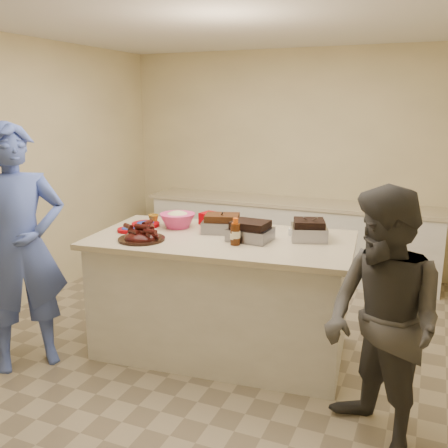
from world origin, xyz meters
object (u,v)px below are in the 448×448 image
at_px(bbq_bottle_b, 235,245).
at_px(guest_blue, 31,362).
at_px(bbq_bottle_a, 234,245).
at_px(roasting_pan, 309,239).
at_px(mustard_bottle, 222,231).
at_px(rib_platter, 142,240).
at_px(plastic_cup, 154,224).
at_px(guest_gray, 373,444).
at_px(island, 222,349).
at_px(coleslaw_bowl, 178,227).

height_order(bbq_bottle_b, guest_blue, bbq_bottle_b).
bearing_deg(bbq_bottle_a, roasting_pan, 37.51).
relative_size(mustard_bottle, guest_blue, 0.06).
bearing_deg(bbq_bottle_b, guest_blue, -157.08).
bearing_deg(guest_blue, mustard_bottle, -12.45).
bearing_deg(mustard_bottle, roasting_pan, 1.04).
relative_size(rib_platter, plastic_cup, 3.93).
height_order(roasting_pan, bbq_bottle_b, bbq_bottle_b).
bearing_deg(plastic_cup, bbq_bottle_a, -20.83).
distance_m(roasting_pan, guest_blue, 2.46).
relative_size(rib_platter, guest_blue, 0.19).
distance_m(rib_platter, bbq_bottle_b, 0.75).
bearing_deg(guest_blue, guest_gray, -50.02).
relative_size(rib_platter, guest_gray, 0.23).
height_order(rib_platter, roasting_pan, rib_platter).
xyz_separation_m(bbq_bottle_a, plastic_cup, (-0.92, 0.35, 0.00)).
height_order(island, bbq_bottle_a, bbq_bottle_a).
bearing_deg(coleslaw_bowl, bbq_bottle_b, -25.33).
bearing_deg(guest_blue, roasting_pan, -24.16).
bearing_deg(island, rib_platter, -155.05).
bearing_deg(bbq_bottle_a, rib_platter, -167.55).
distance_m(coleslaw_bowl, guest_blue, 1.63).
relative_size(roasting_pan, bbq_bottle_a, 1.58).
bearing_deg(plastic_cup, coleslaw_bowl, -6.34).
distance_m(rib_platter, coleslaw_bowl, 0.49).
relative_size(coleslaw_bowl, bbq_bottle_b, 1.47).
distance_m(bbq_bottle_a, plastic_cup, 0.99).
bearing_deg(coleslaw_bowl, rib_platter, -97.84).
bearing_deg(island, bbq_bottle_b, -46.86).
bearing_deg(guest_blue, rib_platter, -19.76).
height_order(rib_platter, bbq_bottle_a, bbq_bottle_a).
bearing_deg(roasting_pan, mustard_bottle, 163.18).
height_order(bbq_bottle_a, guest_blue, bbq_bottle_a).
xyz_separation_m(island, roasting_pan, (0.67, 0.21, 0.99)).
xyz_separation_m(bbq_bottle_a, guest_blue, (-1.52, -0.64, -0.99)).
relative_size(bbq_bottle_a, guest_gray, 0.11).
bearing_deg(bbq_bottle_b, plastic_cup, 159.59).
bearing_deg(bbq_bottle_a, guest_blue, -157.11).
height_order(rib_platter, bbq_bottle_b, bbq_bottle_b).
bearing_deg(guest_gray, island, -163.80).
distance_m(bbq_bottle_a, bbq_bottle_b, 0.01).
bearing_deg(bbq_bottle_b, island, 138.84).
bearing_deg(plastic_cup, rib_platter, -69.23).
xyz_separation_m(roasting_pan, plastic_cup, (-1.41, -0.03, 0.00)).
bearing_deg(roasting_pan, rib_platter, -174.07).
bearing_deg(roasting_pan, coleslaw_bowl, 164.85).
height_order(mustard_bottle, plastic_cup, mustard_bottle).
bearing_deg(bbq_bottle_b, mustard_bottle, 126.96).
height_order(coleslaw_bowl, bbq_bottle_b, coleslaw_bowl).
bearing_deg(island, guest_gray, -35.22).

